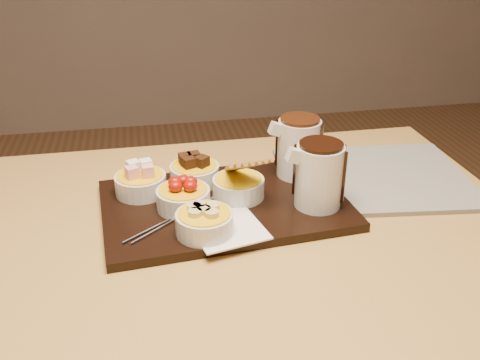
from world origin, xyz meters
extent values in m
cube|color=#B48A43|center=(0.00, 0.00, 0.73)|extent=(1.20, 0.80, 0.04)
cylinder|color=#B48A43|center=(0.54, 0.34, 0.35)|extent=(0.06, 0.06, 0.71)
cube|color=black|center=(0.05, 0.06, 0.76)|extent=(0.48, 0.34, 0.02)
cube|color=white|center=(0.03, -0.04, 0.77)|extent=(0.14, 0.14, 0.00)
cylinder|color=beige|center=(-0.11, 0.13, 0.79)|extent=(0.10, 0.10, 0.04)
cylinder|color=beige|center=(0.00, 0.15, 0.79)|extent=(0.10, 0.10, 0.04)
cylinder|color=beige|center=(-0.03, 0.05, 0.79)|extent=(0.10, 0.10, 0.04)
cylinder|color=beige|center=(0.07, 0.08, 0.79)|extent=(0.10, 0.10, 0.04)
cylinder|color=beige|center=(-0.01, -0.04, 0.79)|extent=(0.10, 0.10, 0.04)
cylinder|color=silver|center=(0.21, 0.02, 0.83)|extent=(0.09, 0.09, 0.12)
cylinder|color=silver|center=(0.21, 0.15, 0.83)|extent=(0.09, 0.09, 0.12)
cube|color=beige|center=(0.38, 0.13, 0.76)|extent=(0.42, 0.36, 0.01)
camera|label=1|loc=(-0.09, -0.82, 1.27)|focal=40.00mm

